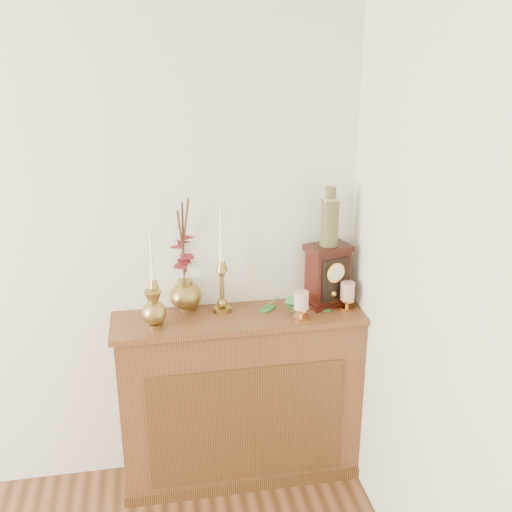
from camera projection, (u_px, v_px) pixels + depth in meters
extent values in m
cube|color=brown|center=(241.00, 400.00, 3.06)|extent=(1.20, 0.30, 0.90)
cube|color=brown|center=(246.00, 425.00, 2.94)|extent=(0.96, 0.01, 0.63)
cube|color=brown|center=(241.00, 317.00, 2.90)|extent=(1.24, 0.34, 0.03)
cube|color=brown|center=(242.00, 467.00, 3.21)|extent=(1.23, 0.33, 0.06)
cylinder|color=#A98C43|center=(156.00, 322.00, 2.81)|extent=(0.08, 0.08, 0.02)
sphere|color=#A98C43|center=(155.00, 316.00, 2.80)|extent=(0.04, 0.04, 0.04)
cylinder|color=#A98C43|center=(154.00, 303.00, 2.77)|extent=(0.02, 0.02, 0.13)
sphere|color=#A98C43|center=(154.00, 289.00, 2.75)|extent=(0.03, 0.03, 0.03)
cone|color=#A98C43|center=(153.00, 284.00, 2.74)|extent=(0.05, 0.05, 0.04)
cone|color=white|center=(151.00, 256.00, 2.69)|extent=(0.02, 0.02, 0.24)
cylinder|color=#A98C43|center=(222.00, 309.00, 2.93)|extent=(0.09, 0.09, 0.02)
sphere|color=#A98C43|center=(222.00, 303.00, 2.92)|extent=(0.05, 0.05, 0.05)
cylinder|color=#A98C43|center=(222.00, 288.00, 2.90)|extent=(0.02, 0.02, 0.16)
sphere|color=#A98C43|center=(222.00, 272.00, 2.87)|extent=(0.04, 0.04, 0.04)
cone|color=#A98C43|center=(222.00, 266.00, 2.86)|extent=(0.06, 0.06, 0.04)
cone|color=white|center=(221.00, 235.00, 2.80)|extent=(0.02, 0.02, 0.28)
cylinder|color=#A98C43|center=(155.00, 326.00, 2.76)|extent=(0.06, 0.06, 0.02)
sphere|color=#A98C43|center=(154.00, 313.00, 2.74)|extent=(0.11, 0.11, 0.11)
cone|color=#A98C43|center=(153.00, 297.00, 2.71)|extent=(0.08, 0.08, 0.06)
cylinder|color=#A98C43|center=(186.00, 308.00, 2.96)|extent=(0.07, 0.07, 0.01)
ellipsoid|color=#A98C43|center=(186.00, 296.00, 2.93)|extent=(0.16, 0.16, 0.13)
cylinder|color=#A98C43|center=(185.00, 283.00, 2.91)|extent=(0.08, 0.08, 0.03)
cylinder|color=#472819|center=(182.00, 246.00, 2.86)|extent=(0.05, 0.09, 0.37)
cylinder|color=#472819|center=(183.00, 242.00, 2.85)|extent=(0.01, 0.08, 0.41)
cylinder|color=#472819|center=(184.00, 239.00, 2.85)|extent=(0.06, 0.14, 0.43)
cylinder|color=#DF9E4E|center=(301.00, 317.00, 2.86)|extent=(0.08, 0.08, 0.01)
cylinder|color=#DF9E4E|center=(301.00, 313.00, 2.85)|extent=(0.02, 0.02, 0.03)
cylinder|color=#DF9E4E|center=(301.00, 309.00, 2.84)|extent=(0.07, 0.07, 0.01)
cylinder|color=beige|center=(301.00, 300.00, 2.83)|extent=(0.07, 0.07, 0.09)
cylinder|color=#472819|center=(301.00, 291.00, 2.81)|extent=(0.00, 0.00, 0.01)
cylinder|color=#DF9E4E|center=(347.00, 308.00, 2.96)|extent=(0.08, 0.08, 0.01)
cylinder|color=#DF9E4E|center=(347.00, 303.00, 2.95)|extent=(0.02, 0.02, 0.03)
cylinder|color=#DF9E4E|center=(347.00, 300.00, 2.94)|extent=(0.07, 0.07, 0.01)
cylinder|color=beige|center=(348.00, 291.00, 2.93)|extent=(0.07, 0.07, 0.09)
cylinder|color=#472819|center=(348.00, 282.00, 2.91)|extent=(0.00, 0.00, 0.01)
cube|color=#2D732C|center=(277.00, 317.00, 2.87)|extent=(0.07, 0.07, 0.00)
cube|color=#2D732C|center=(346.00, 306.00, 2.98)|extent=(0.07, 0.07, 0.00)
cube|color=#2D732C|center=(278.00, 307.00, 2.97)|extent=(0.06, 0.07, 0.00)
cube|color=#2D732C|center=(337.00, 299.00, 3.07)|extent=(0.07, 0.06, 0.00)
cube|color=#2D732C|center=(303.00, 306.00, 2.98)|extent=(0.06, 0.06, 0.00)
cube|color=#2D732C|center=(339.00, 304.00, 3.00)|extent=(0.07, 0.07, 0.00)
cube|color=#2D732C|center=(338.00, 302.00, 3.03)|extent=(0.06, 0.07, 0.00)
cube|color=#2D732C|center=(295.00, 305.00, 3.00)|extent=(0.07, 0.06, 0.00)
cube|color=#2D732C|center=(289.00, 311.00, 2.92)|extent=(0.06, 0.07, 0.00)
cube|color=#2D732C|center=(327.00, 301.00, 3.04)|extent=(0.07, 0.07, 0.00)
cube|color=#2D732C|center=(289.00, 303.00, 3.02)|extent=(0.05, 0.06, 0.00)
cube|color=#2D732C|center=(309.00, 313.00, 2.90)|extent=(0.07, 0.07, 0.00)
cube|color=#2D732C|center=(293.00, 303.00, 3.02)|extent=(0.07, 0.07, 0.00)
cube|color=#2D732C|center=(337.00, 308.00, 2.96)|extent=(0.07, 0.07, 0.00)
cube|color=#2D732C|center=(274.00, 300.00, 2.93)|extent=(0.06, 0.05, 0.03)
cube|color=#2D732C|center=(290.00, 301.00, 2.87)|extent=(0.06, 0.05, 0.03)
cube|color=#2D732C|center=(344.00, 294.00, 2.97)|extent=(0.06, 0.06, 0.03)
cube|color=#330E0A|center=(326.00, 302.00, 3.02)|extent=(0.24, 0.20, 0.02)
cube|color=#330E0A|center=(327.00, 277.00, 2.97)|extent=(0.22, 0.17, 0.27)
cube|color=#330E0A|center=(328.00, 248.00, 2.92)|extent=(0.24, 0.20, 0.03)
cube|color=black|center=(334.00, 280.00, 2.91)|extent=(0.14, 0.05, 0.22)
cylinder|color=#F7BA49|center=(335.00, 273.00, 2.90)|extent=(0.10, 0.04, 0.10)
cylinder|color=silver|center=(335.00, 273.00, 2.90)|extent=(0.07, 0.03, 0.08)
sphere|color=#F7BA49|center=(333.00, 294.00, 2.94)|extent=(0.03, 0.03, 0.03)
cylinder|color=#1B372A|center=(329.00, 223.00, 2.87)|extent=(0.09, 0.09, 0.22)
cylinder|color=#1B372A|center=(331.00, 195.00, 2.83)|extent=(0.05, 0.05, 0.07)
cylinder|color=tan|center=(330.00, 200.00, 2.84)|extent=(0.06, 0.06, 0.02)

